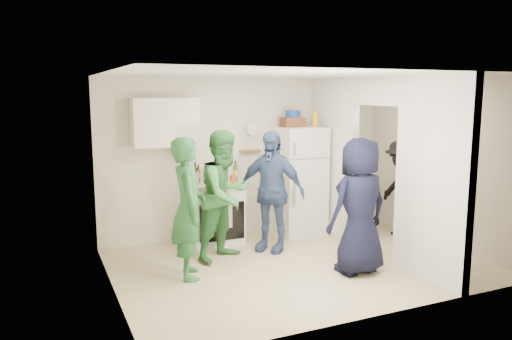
# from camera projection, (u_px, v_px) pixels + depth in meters

# --- Properties ---
(floor) EXTENTS (4.80, 4.80, 0.00)m
(floor) POSITION_uv_depth(u_px,v_px,m) (299.00, 264.00, 6.68)
(floor) COLOR #C3B189
(floor) RESTS_ON ground
(wall_back) EXTENTS (4.80, 0.00, 4.80)m
(wall_back) POSITION_uv_depth(u_px,v_px,m) (249.00, 157.00, 8.02)
(wall_back) COLOR silver
(wall_back) RESTS_ON floor
(wall_front) EXTENTS (4.80, 0.00, 4.80)m
(wall_front) POSITION_uv_depth(u_px,v_px,m) (384.00, 197.00, 4.95)
(wall_front) COLOR silver
(wall_front) RESTS_ON floor
(wall_left) EXTENTS (0.00, 3.40, 3.40)m
(wall_left) POSITION_uv_depth(u_px,v_px,m) (111.00, 186.00, 5.53)
(wall_left) COLOR silver
(wall_left) RESTS_ON floor
(wall_right) EXTENTS (0.00, 3.40, 3.40)m
(wall_right) POSITION_uv_depth(u_px,v_px,m) (441.00, 162.00, 7.45)
(wall_right) COLOR silver
(wall_right) RESTS_ON floor
(ceiling) EXTENTS (4.80, 4.80, 0.00)m
(ceiling) POSITION_uv_depth(u_px,v_px,m) (302.00, 75.00, 6.29)
(ceiling) COLOR white
(ceiling) RESTS_ON wall_back
(partition_pier_back) EXTENTS (0.12, 1.20, 2.50)m
(partition_pier_back) POSITION_uv_depth(u_px,v_px,m) (333.00, 157.00, 7.96)
(partition_pier_back) COLOR silver
(partition_pier_back) RESTS_ON floor
(partition_pier_front) EXTENTS (0.12, 1.20, 2.50)m
(partition_pier_front) POSITION_uv_depth(u_px,v_px,m) (433.00, 179.00, 5.98)
(partition_pier_front) COLOR silver
(partition_pier_front) RESTS_ON floor
(partition_header) EXTENTS (0.12, 1.00, 0.40)m
(partition_header) POSITION_uv_depth(u_px,v_px,m) (378.00, 91.00, 6.81)
(partition_header) COLOR silver
(partition_header) RESTS_ON partition_pier_back
(stove) EXTENTS (0.79, 0.66, 0.94)m
(stove) POSITION_uv_depth(u_px,v_px,m) (215.00, 213.00, 7.56)
(stove) COLOR white
(stove) RESTS_ON floor
(upper_cabinet) EXTENTS (0.95, 0.34, 0.70)m
(upper_cabinet) POSITION_uv_depth(u_px,v_px,m) (165.00, 122.00, 7.21)
(upper_cabinet) COLOR silver
(upper_cabinet) RESTS_ON wall_back
(fridge) EXTENTS (0.71, 0.69, 1.73)m
(fridge) POSITION_uv_depth(u_px,v_px,m) (299.00, 181.00, 8.05)
(fridge) COLOR white
(fridge) RESTS_ON floor
(wicker_basket) EXTENTS (0.35, 0.25, 0.15)m
(wicker_basket) POSITION_uv_depth(u_px,v_px,m) (293.00, 122.00, 7.91)
(wicker_basket) COLOR brown
(wicker_basket) RESTS_ON fridge
(blue_bowl) EXTENTS (0.24, 0.24, 0.11)m
(blue_bowl) POSITION_uv_depth(u_px,v_px,m) (293.00, 114.00, 7.89)
(blue_bowl) COLOR navy
(blue_bowl) RESTS_ON wicker_basket
(yellow_cup_stack_top) EXTENTS (0.09, 0.09, 0.25)m
(yellow_cup_stack_top) POSITION_uv_depth(u_px,v_px,m) (315.00, 119.00, 7.89)
(yellow_cup_stack_top) COLOR orange
(yellow_cup_stack_top) RESTS_ON fridge
(wall_clock) EXTENTS (0.22, 0.02, 0.22)m
(wall_clock) POSITION_uv_depth(u_px,v_px,m) (252.00, 129.00, 7.96)
(wall_clock) COLOR white
(wall_clock) RESTS_ON wall_back
(spice_shelf) EXTENTS (0.35, 0.08, 0.03)m
(spice_shelf) POSITION_uv_depth(u_px,v_px,m) (250.00, 151.00, 7.96)
(spice_shelf) COLOR olive
(spice_shelf) RESTS_ON wall_back
(nook_window) EXTENTS (0.03, 0.70, 0.80)m
(nook_window) POSITION_uv_depth(u_px,v_px,m) (432.00, 134.00, 7.56)
(nook_window) COLOR black
(nook_window) RESTS_ON wall_right
(nook_window_frame) EXTENTS (0.04, 0.76, 0.86)m
(nook_window_frame) POSITION_uv_depth(u_px,v_px,m) (431.00, 134.00, 7.56)
(nook_window_frame) COLOR white
(nook_window_frame) RESTS_ON wall_right
(nook_valance) EXTENTS (0.04, 0.82, 0.18)m
(nook_valance) POSITION_uv_depth(u_px,v_px,m) (431.00, 111.00, 7.49)
(nook_valance) COLOR white
(nook_valance) RESTS_ON wall_right
(yellow_cup_stack_stove) EXTENTS (0.09, 0.09, 0.25)m
(yellow_cup_stack_stove) POSITION_uv_depth(u_px,v_px,m) (211.00, 177.00, 7.22)
(yellow_cup_stack_stove) COLOR #F9A314
(yellow_cup_stack_stove) RESTS_ON stove
(red_cup) EXTENTS (0.09, 0.09, 0.12)m
(red_cup) POSITION_uv_depth(u_px,v_px,m) (233.00, 179.00, 7.39)
(red_cup) COLOR red
(red_cup) RESTS_ON stove
(person_green_left) EXTENTS (0.53, 0.71, 1.75)m
(person_green_left) POSITION_uv_depth(u_px,v_px,m) (188.00, 208.00, 6.11)
(person_green_left) COLOR #2C7039
(person_green_left) RESTS_ON floor
(person_green_center) EXTENTS (1.08, 1.00, 1.78)m
(person_green_center) POSITION_uv_depth(u_px,v_px,m) (225.00, 195.00, 6.80)
(person_green_center) COLOR #388140
(person_green_center) RESTS_ON floor
(person_denim) EXTENTS (0.99, 1.05, 1.75)m
(person_denim) POSITION_uv_depth(u_px,v_px,m) (271.00, 191.00, 7.15)
(person_denim) COLOR #3C5A84
(person_denim) RESTS_ON floor
(person_navy) EXTENTS (0.89, 0.63, 1.73)m
(person_navy) POSITION_uv_depth(u_px,v_px,m) (359.00, 206.00, 6.25)
(person_navy) COLOR black
(person_navy) RESTS_ON floor
(person_nook) EXTENTS (0.79, 1.11, 1.55)m
(person_nook) POSITION_uv_depth(u_px,v_px,m) (401.00, 189.00, 7.86)
(person_nook) COLOR black
(person_nook) RESTS_ON floor
(bottle_a) EXTENTS (0.07, 0.07, 0.30)m
(bottle_a) POSITION_uv_depth(u_px,v_px,m) (195.00, 172.00, 7.45)
(bottle_a) COLOR brown
(bottle_a) RESTS_ON stove
(bottle_b) EXTENTS (0.06, 0.06, 0.25)m
(bottle_b) POSITION_uv_depth(u_px,v_px,m) (206.00, 175.00, 7.32)
(bottle_b) COLOR #1A4F22
(bottle_b) RESTS_ON stove
(bottle_c) EXTENTS (0.07, 0.07, 0.28)m
(bottle_c) POSITION_uv_depth(u_px,v_px,m) (205.00, 172.00, 7.55)
(bottle_c) COLOR #ABB3B9
(bottle_c) RESTS_ON stove
(bottle_d) EXTENTS (0.08, 0.08, 0.25)m
(bottle_d) POSITION_uv_depth(u_px,v_px,m) (217.00, 174.00, 7.43)
(bottle_d) COLOR brown
(bottle_d) RESTS_ON stove
(bottle_e) EXTENTS (0.08, 0.08, 0.29)m
(bottle_e) POSITION_uv_depth(u_px,v_px,m) (217.00, 170.00, 7.65)
(bottle_e) COLOR #9CA2AD
(bottle_e) RESTS_ON stove
(bottle_f) EXTENTS (0.08, 0.08, 0.28)m
(bottle_f) POSITION_uv_depth(u_px,v_px,m) (225.00, 172.00, 7.57)
(bottle_f) COLOR #153B25
(bottle_f) RESTS_ON stove
(bottle_g) EXTENTS (0.07, 0.07, 0.29)m
(bottle_g) POSITION_uv_depth(u_px,v_px,m) (226.00, 170.00, 7.70)
(bottle_g) COLOR olive
(bottle_g) RESTS_ON stove
(bottle_h) EXTENTS (0.08, 0.08, 0.25)m
(bottle_h) POSITION_uv_depth(u_px,v_px,m) (196.00, 176.00, 7.24)
(bottle_h) COLOR #AAAAB6
(bottle_h) RESTS_ON stove
(bottle_i) EXTENTS (0.07, 0.07, 0.26)m
(bottle_i) POSITION_uv_depth(u_px,v_px,m) (216.00, 172.00, 7.57)
(bottle_i) COLOR #55470E
(bottle_i) RESTS_ON stove
(bottle_j) EXTENTS (0.07, 0.07, 0.32)m
(bottle_j) POSITION_uv_depth(u_px,v_px,m) (235.00, 171.00, 7.50)
(bottle_j) COLOR #286924
(bottle_j) RESTS_ON stove
(bottle_k) EXTENTS (0.06, 0.06, 0.27)m
(bottle_k) POSITION_uv_depth(u_px,v_px,m) (198.00, 174.00, 7.41)
(bottle_k) COLOR olive
(bottle_k) RESTS_ON stove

